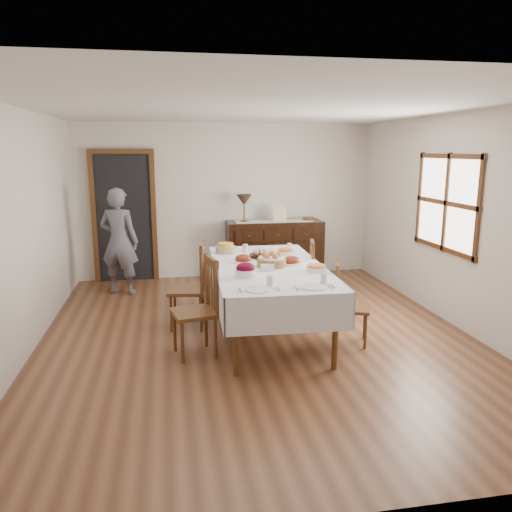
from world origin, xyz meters
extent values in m
plane|color=brown|center=(0.00, 0.00, 0.00)|extent=(6.00, 6.00, 0.00)
cube|color=white|center=(0.00, 0.00, 2.60)|extent=(5.00, 6.00, 0.02)
cube|color=silver|center=(0.00, 3.00, 1.30)|extent=(5.00, 0.02, 2.60)
cube|color=silver|center=(0.00, -3.00, 1.30)|extent=(5.00, 0.02, 2.60)
cube|color=silver|center=(-2.50, 0.00, 1.30)|extent=(0.02, 6.00, 2.60)
cube|color=silver|center=(2.50, 0.00, 1.30)|extent=(0.02, 6.00, 2.60)
cube|color=white|center=(2.49, 0.30, 1.50)|extent=(0.02, 1.30, 1.10)
cube|color=#553016|center=(2.48, 0.30, 1.50)|extent=(0.03, 1.46, 1.26)
cube|color=black|center=(-1.70, 2.96, 1.05)|extent=(0.90, 0.06, 2.10)
cube|color=#553016|center=(-1.70, 2.94, 1.05)|extent=(1.04, 0.08, 2.18)
cube|color=white|center=(0.14, 0.04, 0.82)|extent=(1.29, 2.45, 0.04)
cylinder|color=#553016|center=(-0.39, -0.99, 0.39)|extent=(0.06, 0.06, 0.78)
cylinder|color=#553016|center=(0.60, -1.02, 0.39)|extent=(0.06, 0.06, 0.78)
cylinder|color=#553016|center=(-0.32, 1.10, 0.39)|extent=(0.06, 0.06, 0.78)
cylinder|color=#553016|center=(0.67, 1.06, 0.39)|extent=(0.06, 0.06, 0.78)
cube|color=white|center=(-0.48, 0.06, 0.66)|extent=(0.10, 2.45, 0.37)
cube|color=white|center=(0.75, 0.02, 0.66)|extent=(0.10, 2.45, 0.37)
cube|color=white|center=(0.10, -1.18, 0.66)|extent=(1.25, 0.06, 0.37)
cube|color=white|center=(0.18, 1.25, 0.66)|extent=(1.25, 0.06, 0.37)
cube|color=#553016|center=(-0.76, -0.41, 0.47)|extent=(0.52, 0.52, 0.04)
cylinder|color=#553016|center=(-0.96, -0.27, 0.22)|extent=(0.04, 0.04, 0.45)
cylinder|color=#553016|center=(-0.89, -0.62, 0.22)|extent=(0.04, 0.04, 0.45)
cylinder|color=#553016|center=(-0.62, -0.20, 0.22)|extent=(0.04, 0.04, 0.45)
cylinder|color=#553016|center=(-0.55, -0.55, 0.22)|extent=(0.04, 0.04, 0.45)
cylinder|color=#553016|center=(-0.60, -0.19, 0.76)|extent=(0.04, 0.04, 0.58)
cylinder|color=#553016|center=(-0.52, -0.55, 0.76)|extent=(0.04, 0.04, 0.58)
cube|color=#553016|center=(-0.56, -0.37, 1.01)|extent=(0.12, 0.42, 0.08)
cylinder|color=#553016|center=(-0.58, -0.28, 0.74)|extent=(0.02, 0.02, 0.48)
cylinder|color=#553016|center=(-0.56, -0.37, 0.74)|extent=(0.02, 0.02, 0.48)
cylinder|color=#553016|center=(-0.54, -0.46, 0.74)|extent=(0.02, 0.02, 0.48)
cube|color=#553016|center=(-0.79, 0.47, 0.47)|extent=(0.50, 0.50, 0.04)
cylinder|color=#553016|center=(-0.94, 0.67, 0.23)|extent=(0.04, 0.04, 0.45)
cylinder|color=#553016|center=(-1.00, 0.32, 0.23)|extent=(0.04, 0.04, 0.45)
cylinder|color=#553016|center=(-0.59, 0.62, 0.23)|extent=(0.04, 0.04, 0.45)
cylinder|color=#553016|center=(-0.64, 0.27, 0.23)|extent=(0.04, 0.04, 0.45)
cylinder|color=#553016|center=(-0.57, 0.63, 0.76)|extent=(0.04, 0.04, 0.59)
cylinder|color=#553016|center=(-0.63, 0.26, 0.76)|extent=(0.04, 0.04, 0.59)
cube|color=#553016|center=(-0.60, 0.44, 1.01)|extent=(0.10, 0.42, 0.08)
cylinder|color=#553016|center=(-0.58, 0.53, 0.74)|extent=(0.02, 0.02, 0.48)
cylinder|color=#553016|center=(-0.60, 0.44, 0.74)|extent=(0.02, 0.02, 0.48)
cylinder|color=#553016|center=(-0.61, 0.35, 0.74)|extent=(0.02, 0.02, 0.48)
cube|color=#553016|center=(1.01, -0.37, 0.41)|extent=(0.49, 0.49, 0.04)
cylinder|color=#553016|center=(1.10, -0.57, 0.20)|extent=(0.03, 0.03, 0.39)
cylinder|color=#553016|center=(1.21, -0.28, 0.20)|extent=(0.03, 0.03, 0.39)
cylinder|color=#553016|center=(0.81, -0.46, 0.20)|extent=(0.03, 0.03, 0.39)
cylinder|color=#553016|center=(0.92, -0.17, 0.20)|extent=(0.03, 0.03, 0.39)
cylinder|color=#553016|center=(0.79, -0.47, 0.67)|extent=(0.04, 0.04, 0.51)
cylinder|color=#553016|center=(0.91, -0.16, 0.67)|extent=(0.04, 0.04, 0.51)
cube|color=#553016|center=(0.85, -0.31, 0.89)|extent=(0.16, 0.35, 0.07)
cylinder|color=#553016|center=(0.82, -0.39, 0.65)|extent=(0.02, 0.02, 0.42)
cylinder|color=#553016|center=(0.85, -0.31, 0.65)|extent=(0.02, 0.02, 0.42)
cylinder|color=#553016|center=(0.88, -0.23, 0.65)|extent=(0.02, 0.02, 0.42)
cube|color=#553016|center=(0.98, 0.42, 0.46)|extent=(0.52, 0.52, 0.04)
cylinder|color=#553016|center=(1.10, 0.21, 0.22)|extent=(0.04, 0.04, 0.44)
cylinder|color=#553016|center=(1.19, 0.55, 0.22)|extent=(0.04, 0.04, 0.44)
cylinder|color=#553016|center=(0.77, 0.29, 0.22)|extent=(0.04, 0.04, 0.44)
cylinder|color=#553016|center=(0.85, 0.63, 0.22)|extent=(0.04, 0.04, 0.44)
cylinder|color=#553016|center=(0.74, 0.29, 0.75)|extent=(0.04, 0.04, 0.57)
cylinder|color=#553016|center=(0.83, 0.65, 0.75)|extent=(0.04, 0.04, 0.57)
cube|color=#553016|center=(0.79, 0.47, 0.99)|extent=(0.14, 0.41, 0.08)
cylinder|color=#553016|center=(0.77, 0.38, 0.73)|extent=(0.02, 0.02, 0.47)
cylinder|color=#553016|center=(0.79, 0.47, 0.73)|extent=(0.02, 0.02, 0.47)
cylinder|color=#553016|center=(0.81, 0.56, 0.73)|extent=(0.02, 0.02, 0.47)
cube|color=black|center=(0.78, 2.72, 0.49)|extent=(1.63, 0.54, 0.98)
cube|color=black|center=(0.30, 2.44, 0.78)|extent=(0.46, 0.02, 0.20)
sphere|color=brown|center=(0.30, 2.42, 0.78)|extent=(0.03, 0.03, 0.03)
cube|color=black|center=(0.78, 2.44, 0.78)|extent=(0.46, 0.02, 0.20)
sphere|color=brown|center=(0.78, 2.42, 0.78)|extent=(0.03, 0.03, 0.03)
cube|color=black|center=(1.27, 2.44, 0.78)|extent=(0.46, 0.02, 0.20)
sphere|color=brown|center=(1.27, 2.42, 0.78)|extent=(0.03, 0.03, 0.03)
imported|color=slate|center=(-1.73, 2.15, 0.86)|extent=(0.62, 0.51, 1.72)
cylinder|color=brown|center=(0.16, 0.00, 0.89)|extent=(0.34, 0.34, 0.09)
cylinder|color=silver|center=(0.16, 0.00, 0.95)|extent=(0.30, 0.30, 0.02)
sphere|color=#BF6633|center=(0.25, 0.00, 0.98)|extent=(0.08, 0.08, 0.08)
sphere|color=#BF6633|center=(0.19, 0.08, 0.98)|extent=(0.08, 0.08, 0.08)
sphere|color=#BF6633|center=(0.09, 0.05, 0.98)|extent=(0.08, 0.08, 0.08)
sphere|color=#BF6633|center=(0.09, -0.05, 0.98)|extent=(0.08, 0.08, 0.08)
sphere|color=#BF6633|center=(0.19, -0.08, 0.98)|extent=(0.08, 0.08, 0.08)
cylinder|color=black|center=(0.12, 0.45, 0.87)|extent=(0.29, 0.29, 0.05)
ellipsoid|color=pink|center=(0.20, 0.45, 0.92)|extent=(0.05, 0.05, 0.06)
ellipsoid|color=#6EA9D7|center=(0.18, 0.50, 0.92)|extent=(0.05, 0.05, 0.06)
ellipsoid|color=#83E36D|center=(0.12, 0.52, 0.92)|extent=(0.05, 0.05, 0.06)
ellipsoid|color=#E6A455|center=(0.07, 0.50, 0.92)|extent=(0.05, 0.05, 0.06)
ellipsoid|color=#DA9AF1|center=(0.04, 0.45, 0.92)|extent=(0.05, 0.05, 0.06)
ellipsoid|color=#F4E85E|center=(0.07, 0.39, 0.92)|extent=(0.05, 0.05, 0.06)
ellipsoid|color=pink|center=(0.12, 0.37, 0.92)|extent=(0.05, 0.05, 0.06)
ellipsoid|color=#6EA9D7|center=(0.18, 0.39, 0.92)|extent=(0.05, 0.05, 0.06)
cylinder|color=white|center=(-0.12, 0.28, 0.85)|extent=(0.32, 0.32, 0.01)
ellipsoid|color=maroon|center=(-0.12, 0.28, 0.88)|extent=(0.19, 0.16, 0.11)
cylinder|color=white|center=(0.42, 0.09, 0.85)|extent=(0.29, 0.29, 0.01)
ellipsoid|color=maroon|center=(0.42, 0.09, 0.88)|extent=(0.19, 0.16, 0.11)
cylinder|color=white|center=(-0.20, -0.42, 0.88)|extent=(0.22, 0.22, 0.08)
ellipsoid|color=#56011A|center=(-0.20, -0.42, 0.94)|extent=(0.20, 0.17, 0.11)
cylinder|color=white|center=(0.46, 0.56, 0.87)|extent=(0.23, 0.23, 0.06)
cylinder|color=orange|center=(0.46, 0.56, 0.92)|extent=(0.18, 0.18, 0.03)
cylinder|color=tan|center=(-0.27, 0.85, 0.89)|extent=(0.27, 0.27, 0.09)
cylinder|color=#FBAC25|center=(-0.27, 0.85, 0.95)|extent=(0.20, 0.20, 0.04)
cylinder|color=white|center=(0.60, -0.31, 0.87)|extent=(0.22, 0.22, 0.05)
cylinder|color=orange|center=(0.60, -0.31, 0.90)|extent=(0.20, 0.20, 0.02)
cube|color=white|center=(0.07, -0.20, 0.88)|extent=(0.14, 0.09, 0.07)
cylinder|color=white|center=(-0.17, -0.96, 0.85)|extent=(0.25, 0.25, 0.01)
cube|color=silver|center=(-0.34, -0.96, 0.85)|extent=(0.08, 0.12, 0.01)
cube|color=#B6B7BB|center=(-0.34, -0.96, 0.85)|extent=(0.02, 0.16, 0.01)
cube|color=#B6B7BB|center=(-0.01, -0.96, 0.85)|extent=(0.02, 0.18, 0.01)
cube|color=#B6B7BB|center=(0.03, -0.96, 0.85)|extent=(0.02, 0.14, 0.01)
cylinder|color=silver|center=(-0.02, -0.81, 0.89)|extent=(0.07, 0.07, 0.10)
cylinder|color=white|center=(0.38, -0.96, 0.85)|extent=(0.25, 0.25, 0.01)
cube|color=silver|center=(0.21, -0.96, 0.85)|extent=(0.08, 0.12, 0.01)
cube|color=#B6B7BB|center=(0.21, -0.96, 0.85)|extent=(0.02, 0.16, 0.01)
cube|color=#B6B7BB|center=(0.54, -0.96, 0.85)|extent=(0.02, 0.18, 0.01)
cube|color=#B6B7BB|center=(0.58, -0.96, 0.85)|extent=(0.02, 0.14, 0.01)
cylinder|color=silver|center=(0.53, -0.81, 0.89)|extent=(0.07, 0.07, 0.10)
cylinder|color=silver|center=(-0.01, 0.87, 0.89)|extent=(0.07, 0.07, 0.10)
cylinder|color=silver|center=(0.58, 0.84, 0.89)|extent=(0.06, 0.06, 0.10)
cube|color=silver|center=(0.76, 2.69, 0.98)|extent=(1.30, 0.35, 0.01)
cylinder|color=brown|center=(0.26, 2.69, 0.99)|extent=(0.12, 0.12, 0.03)
cylinder|color=brown|center=(0.26, 2.69, 1.13)|extent=(0.02, 0.02, 0.25)
cone|color=#3B2A1F|center=(0.26, 2.69, 1.35)|extent=(0.26, 0.26, 0.18)
cube|color=beige|center=(0.86, 2.66, 1.12)|extent=(0.22, 0.08, 0.28)
cylinder|color=#553016|center=(1.37, 2.69, 1.01)|extent=(0.20, 0.20, 0.06)
camera|label=1|loc=(-0.99, -5.47, 2.16)|focal=35.00mm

